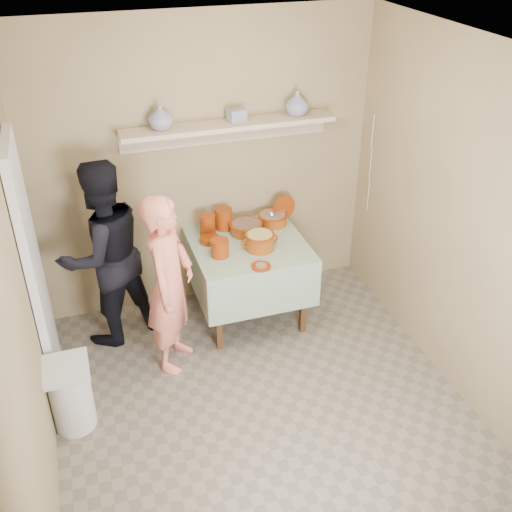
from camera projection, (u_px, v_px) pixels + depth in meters
name	position (u px, v px, depth m)	size (l,w,h in m)	color
ground	(268.00, 419.00, 4.43)	(3.50, 3.50, 0.00)	#706758
tile_panel	(35.00, 272.00, 4.30)	(0.06, 0.70, 2.00)	silver
plate_stack_a	(208.00, 225.00, 5.22)	(0.14, 0.14, 0.19)	#702203
plate_stack_b	(224.00, 219.00, 5.32)	(0.16, 0.16, 0.19)	#702203
bowl_stack	(220.00, 248.00, 4.92)	(0.15, 0.15, 0.15)	#702203
empty_bowl	(210.00, 239.00, 5.14)	(0.17, 0.17, 0.05)	#702203
propped_lid	(284.00, 207.00, 5.46)	(0.23, 0.23, 0.02)	#702203
vase_right	(297.00, 103.00, 5.03)	(0.20, 0.20, 0.21)	navy
vase_left	(160.00, 117.00, 4.72)	(0.20, 0.20, 0.20)	navy
ceramic_box	(237.00, 115.00, 4.92)	(0.14, 0.10, 0.10)	navy
person_cook	(170.00, 284.00, 4.61)	(0.55, 0.36, 1.51)	#EB7965
person_helper	(104.00, 255.00, 4.88)	(0.79, 0.62, 1.63)	black
room_shell	(271.00, 228.00, 3.60)	(3.04, 3.54, 2.62)	#947F5A
serving_table	(248.00, 254.00, 5.21)	(0.97, 0.97, 0.76)	#4C2D16
cazuela_meat_a	(246.00, 227.00, 5.26)	(0.30, 0.30, 0.10)	#702804
cazuela_meat_b	(272.00, 218.00, 5.41)	(0.28, 0.28, 0.10)	#702804
ladle	(272.00, 214.00, 5.36)	(0.08, 0.26, 0.19)	silver
cazuela_rice	(260.00, 240.00, 5.01)	(0.33, 0.25, 0.14)	#702804
front_plate	(261.00, 266.00, 4.80)	(0.16, 0.16, 0.03)	#702203
wall_shelf	(228.00, 127.00, 4.96)	(1.80, 0.25, 0.21)	tan
trash_bin	(71.00, 395.00, 4.25)	(0.32, 0.32, 0.56)	silver
electrical_cord	(370.00, 164.00, 5.38)	(0.01, 0.05, 0.90)	silver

